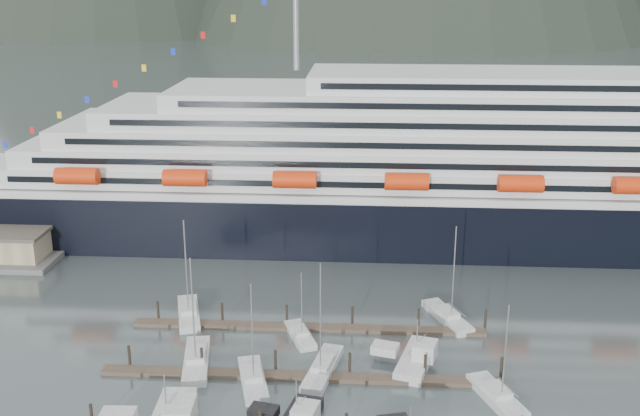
# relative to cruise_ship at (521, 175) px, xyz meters

# --- Properties ---
(ground) EXTENTS (1600.00, 1600.00, 0.00)m
(ground) POSITION_rel_cruise_ship_xyz_m (-30.03, -54.94, -12.04)
(ground) COLOR #4C5A59
(ground) RESTS_ON ground
(cruise_ship) EXTENTS (210.00, 30.40, 50.30)m
(cruise_ship) POSITION_rel_cruise_ship_xyz_m (0.00, 0.00, 0.00)
(cruise_ship) COLOR black
(cruise_ship) RESTS_ON ground
(dock_mid) EXTENTS (48.18, 2.28, 3.20)m
(dock_mid) POSITION_rel_cruise_ship_xyz_m (-34.95, -51.89, -11.73)
(dock_mid) COLOR #4D4031
(dock_mid) RESTS_ON ground
(dock_far) EXTENTS (48.18, 2.28, 3.20)m
(dock_far) POSITION_rel_cruise_ship_xyz_m (-34.95, -38.89, -11.73)
(dock_far) COLOR #4D4031
(dock_far) RESTS_ON ground
(sailboat_b) EXTENTS (4.80, 11.64, 15.13)m
(sailboat_b) POSITION_rel_cruise_ship_xyz_m (-48.05, -49.54, -11.60)
(sailboat_b) COLOR #B4B4B4
(sailboat_b) RESTS_ON ground
(sailboat_c) EXTENTS (5.18, 10.33, 13.63)m
(sailboat_c) POSITION_rel_cruise_ship_xyz_m (-40.39, -53.53, -11.61)
(sailboat_c) COLOR #B4B4B4
(sailboat_c) RESTS_ON ground
(sailboat_d) EXTENTS (4.79, 11.50, 15.13)m
(sailboat_d) POSITION_rel_cruise_ship_xyz_m (-32.30, -50.45, -11.61)
(sailboat_d) COLOR #B4B4B4
(sailboat_d) RESTS_ON ground
(sailboat_e) EXTENTS (5.59, 11.20, 15.24)m
(sailboat_e) POSITION_rel_cruise_ship_xyz_m (-52.16, -36.22, -11.60)
(sailboat_e) COLOR #B4B4B4
(sailboat_e) RESTS_ON ground
(sailboat_f) EXTENTS (5.07, 8.32, 10.05)m
(sailboat_f) POSITION_rel_cruise_ship_xyz_m (-35.84, -41.69, -11.65)
(sailboat_f) COLOR #B4B4B4
(sailboat_f) RESTS_ON ground
(sailboat_g) EXTENTS (6.62, 10.99, 14.66)m
(sailboat_g) POSITION_rel_cruise_ship_xyz_m (-15.79, -34.95, -11.61)
(sailboat_g) COLOR #B4B4B4
(sailboat_g) RESTS_ON ground
(sailboat_h) EXTENTS (6.06, 10.01, 12.77)m
(sailboat_h) POSITION_rel_cruise_ship_xyz_m (-12.20, -55.43, -11.61)
(sailboat_h) COLOR #B4B4B4
(sailboat_h) RESTS_ON ground
(trawler_e) EXTENTS (8.73, 10.98, 6.77)m
(trawler_e) POSITION_rel_cruise_ship_xyz_m (-21.01, -47.80, -11.16)
(trawler_e) COLOR #B4B4B4
(trawler_e) RESTS_ON ground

